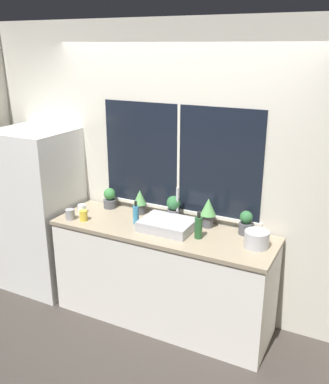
{
  "coord_description": "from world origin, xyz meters",
  "views": [
    {
      "loc": [
        1.59,
        -2.79,
        2.48
      ],
      "look_at": [
        0.02,
        0.3,
        1.28
      ],
      "focal_mm": 40.0,
      "sensor_mm": 36.0,
      "label": 1
    }
  ],
  "objects_px": {
    "bottle_tall": "(198,227)",
    "soap_bottle": "(136,214)",
    "potted_plant_left": "(140,201)",
    "mug_yellow": "(83,215)",
    "potted_plant_far_right": "(246,223)",
    "potted_plant_center": "(174,208)",
    "mug_grey": "(70,214)",
    "sink": "(167,224)",
    "potted_plant_right": "(208,211)",
    "potted_plant_far_left": "(110,198)",
    "mug_white": "(82,209)",
    "kettle": "(257,238)",
    "refrigerator": "(40,210)"
  },
  "relations": [
    {
      "from": "sink",
      "to": "potted_plant_far_right",
      "type": "relative_size",
      "value": 2.16
    },
    {
      "from": "potted_plant_far_left",
      "to": "potted_plant_left",
      "type": "relative_size",
      "value": 0.86
    },
    {
      "from": "potted_plant_left",
      "to": "bottle_tall",
      "type": "distance_m",
      "value": 0.76
    },
    {
      "from": "potted_plant_center",
      "to": "mug_white",
      "type": "height_order",
      "value": "potted_plant_center"
    },
    {
      "from": "bottle_tall",
      "to": "soap_bottle",
      "type": "bearing_deg",
      "value": 177.77
    },
    {
      "from": "sink",
      "to": "mug_grey",
      "type": "bearing_deg",
      "value": -167.35
    },
    {
      "from": "potted_plant_left",
      "to": "potted_plant_right",
      "type": "xyz_separation_m",
      "value": [
        0.7,
        0.0,
        0.02
      ]
    },
    {
      "from": "soap_bottle",
      "to": "potted_plant_left",
      "type": "bearing_deg",
      "value": 111.54
    },
    {
      "from": "potted_plant_right",
      "to": "mug_white",
      "type": "xyz_separation_m",
      "value": [
        -1.21,
        -0.24,
        -0.11
      ]
    },
    {
      "from": "potted_plant_far_left",
      "to": "potted_plant_right",
      "type": "bearing_deg",
      "value": 0.0
    },
    {
      "from": "mug_grey",
      "to": "potted_plant_far_left",
      "type": "bearing_deg",
      "value": 69.09
    },
    {
      "from": "potted_plant_far_left",
      "to": "bottle_tall",
      "type": "height_order",
      "value": "bottle_tall"
    },
    {
      "from": "sink",
      "to": "potted_plant_left",
      "type": "xyz_separation_m",
      "value": [
        -0.4,
        0.22,
        0.08
      ]
    },
    {
      "from": "refrigerator",
      "to": "potted_plant_center",
      "type": "relative_size",
      "value": 7.21
    },
    {
      "from": "potted_plant_far_right",
      "to": "potted_plant_right",
      "type": "bearing_deg",
      "value": 180.0
    },
    {
      "from": "potted_plant_center",
      "to": "potted_plant_left",
      "type": "bearing_deg",
      "value": 180.0
    },
    {
      "from": "potted_plant_far_right",
      "to": "mug_yellow",
      "type": "distance_m",
      "value": 1.48
    },
    {
      "from": "potted_plant_left",
      "to": "potted_plant_right",
      "type": "height_order",
      "value": "potted_plant_right"
    },
    {
      "from": "mug_yellow",
      "to": "kettle",
      "type": "bearing_deg",
      "value": 6.77
    },
    {
      "from": "sink",
      "to": "potted_plant_right",
      "type": "relative_size",
      "value": 1.7
    },
    {
      "from": "potted_plant_left",
      "to": "mug_white",
      "type": "height_order",
      "value": "potted_plant_left"
    },
    {
      "from": "potted_plant_right",
      "to": "mug_white",
      "type": "relative_size",
      "value": 3.32
    },
    {
      "from": "potted_plant_left",
      "to": "mug_yellow",
      "type": "bearing_deg",
      "value": -134.21
    },
    {
      "from": "potted_plant_center",
      "to": "mug_white",
      "type": "relative_size",
      "value": 2.91
    },
    {
      "from": "potted_plant_right",
      "to": "mug_yellow",
      "type": "xyz_separation_m",
      "value": [
        -1.08,
        -0.39,
        -0.1
      ]
    },
    {
      "from": "bottle_tall",
      "to": "mug_yellow",
      "type": "bearing_deg",
      "value": -173.2
    },
    {
      "from": "sink",
      "to": "soap_bottle",
      "type": "relative_size",
      "value": 2.08
    },
    {
      "from": "refrigerator",
      "to": "mug_grey",
      "type": "relative_size",
      "value": 17.1
    },
    {
      "from": "kettle",
      "to": "bottle_tall",
      "type": "bearing_deg",
      "value": -173.29
    },
    {
      "from": "sink",
      "to": "mug_white",
      "type": "xyz_separation_m",
      "value": [
        -0.92,
        -0.02,
        -0.01
      ]
    },
    {
      "from": "mug_yellow",
      "to": "potted_plant_far_right",
      "type": "bearing_deg",
      "value": 15.31
    },
    {
      "from": "mug_yellow",
      "to": "sink",
      "type": "bearing_deg",
      "value": 12.4
    },
    {
      "from": "potted_plant_far_left",
      "to": "mug_yellow",
      "type": "xyz_separation_m",
      "value": [
        -0.03,
        -0.39,
        -0.05
      ]
    },
    {
      "from": "refrigerator",
      "to": "mug_white",
      "type": "xyz_separation_m",
      "value": [
        0.56,
        -0.02,
        0.13
      ]
    },
    {
      "from": "potted_plant_right",
      "to": "potted_plant_far_right",
      "type": "relative_size",
      "value": 1.27
    },
    {
      "from": "potted_plant_center",
      "to": "soap_bottle",
      "type": "height_order",
      "value": "potted_plant_center"
    },
    {
      "from": "soap_bottle",
      "to": "kettle",
      "type": "distance_m",
      "value": 1.11
    },
    {
      "from": "potted_plant_far_left",
      "to": "potted_plant_center",
      "type": "xyz_separation_m",
      "value": [
        0.71,
        0.0,
        0.03
      ]
    },
    {
      "from": "potted_plant_left",
      "to": "soap_bottle",
      "type": "xyz_separation_m",
      "value": [
        0.09,
        -0.24,
        -0.04
      ]
    },
    {
      "from": "potted_plant_center",
      "to": "soap_bottle",
      "type": "distance_m",
      "value": 0.36
    },
    {
      "from": "sink",
      "to": "kettle",
      "type": "bearing_deg",
      "value": 1.08
    },
    {
      "from": "refrigerator",
      "to": "soap_bottle",
      "type": "height_order",
      "value": "refrigerator"
    },
    {
      "from": "potted_plant_far_left",
      "to": "bottle_tall",
      "type": "bearing_deg",
      "value": -13.72
    },
    {
      "from": "kettle",
      "to": "potted_plant_right",
      "type": "bearing_deg",
      "value": 157.9
    },
    {
      "from": "soap_bottle",
      "to": "mug_grey",
      "type": "xyz_separation_m",
      "value": [
        -0.6,
        -0.19,
        -0.04
      ]
    },
    {
      "from": "potted_plant_right",
      "to": "mug_yellow",
      "type": "bearing_deg",
      "value": -160.12
    },
    {
      "from": "sink",
      "to": "bottle_tall",
      "type": "distance_m",
      "value": 0.32
    },
    {
      "from": "mug_white",
      "to": "soap_bottle",
      "type": "bearing_deg",
      "value": 0.15
    },
    {
      "from": "soap_bottle",
      "to": "bottle_tall",
      "type": "xyz_separation_m",
      "value": [
        0.62,
        -0.02,
        0.01
      ]
    },
    {
      "from": "mug_grey",
      "to": "mug_white",
      "type": "bearing_deg",
      "value": 92.09
    }
  ]
}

